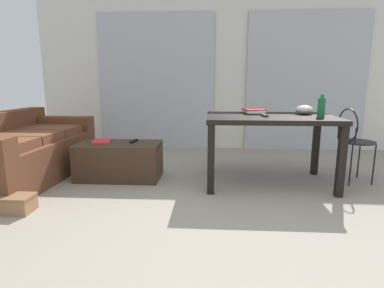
% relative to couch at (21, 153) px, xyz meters
% --- Properties ---
extents(ground_plane, '(7.88, 7.88, 0.00)m').
position_rel_couch_xyz_m(ground_plane, '(2.47, -0.15, -0.31)').
color(ground_plane, gray).
extents(wall_back, '(6.27, 0.10, 2.49)m').
position_rel_couch_xyz_m(wall_back, '(2.47, 1.89, 0.93)').
color(wall_back, silver).
rests_on(wall_back, ground).
extents(curtains, '(4.29, 0.03, 2.18)m').
position_rel_couch_xyz_m(curtains, '(2.47, 1.81, 0.78)').
color(curtains, '#B2B7BC').
rests_on(curtains, ground).
extents(couch, '(1.01, 1.85, 0.76)m').
position_rel_couch_xyz_m(couch, '(0.00, 0.00, 0.00)').
color(couch, brown).
rests_on(couch, ground).
extents(coffee_table, '(0.94, 0.50, 0.42)m').
position_rel_couch_xyz_m(coffee_table, '(1.11, 0.09, -0.10)').
color(coffee_table, '#382619').
rests_on(coffee_table, ground).
extents(craft_table, '(1.35, 0.85, 0.75)m').
position_rel_couch_xyz_m(craft_table, '(2.80, 0.02, 0.34)').
color(craft_table, black).
rests_on(craft_table, ground).
extents(wire_chair, '(0.38, 0.39, 0.83)m').
position_rel_couch_xyz_m(wire_chair, '(3.72, 0.12, 0.21)').
color(wire_chair, black).
rests_on(wire_chair, ground).
extents(bottle_near, '(0.07, 0.07, 0.23)m').
position_rel_couch_xyz_m(bottle_near, '(3.28, -0.11, 0.54)').
color(bottle_near, '#195B2D').
rests_on(bottle_near, craft_table).
extents(bowl, '(0.18, 0.18, 0.10)m').
position_rel_couch_xyz_m(bowl, '(3.20, 0.17, 0.49)').
color(bowl, beige).
rests_on(bowl, craft_table).
extents(book_stack, '(0.26, 0.32, 0.05)m').
position_rel_couch_xyz_m(book_stack, '(2.65, 0.21, 0.47)').
color(book_stack, '#2D7F56').
rests_on(book_stack, craft_table).
extents(tv_remote_on_table, '(0.06, 0.16, 0.02)m').
position_rel_couch_xyz_m(tv_remote_on_table, '(2.73, -0.06, 0.45)').
color(tv_remote_on_table, '#232326').
rests_on(tv_remote_on_table, craft_table).
extents(tv_remote_primary, '(0.06, 0.18, 0.02)m').
position_rel_couch_xyz_m(tv_remote_primary, '(1.27, 0.17, 0.12)').
color(tv_remote_primary, black).
rests_on(tv_remote_primary, coffee_table).
extents(magazine, '(0.26, 0.32, 0.02)m').
position_rel_couch_xyz_m(magazine, '(0.91, 0.13, 0.12)').
color(magazine, red).
rests_on(magazine, coffee_table).
extents(shoebox, '(0.37, 0.21, 0.15)m').
position_rel_couch_xyz_m(shoebox, '(0.46, -0.91, -0.24)').
color(shoebox, '#996B47').
rests_on(shoebox, ground).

